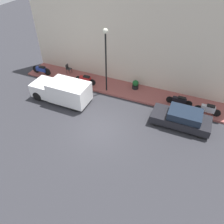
% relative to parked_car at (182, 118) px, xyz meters
% --- Properties ---
extents(ground_plane, '(60.00, 60.00, 0.00)m').
position_rel_parked_car_xyz_m(ground_plane, '(-2.63, 5.03, -0.61)').
color(ground_plane, '#2D2D33').
extents(sidewalk, '(2.32, 18.45, 0.16)m').
position_rel_parked_car_xyz_m(sidewalk, '(2.42, 5.03, -0.53)').
color(sidewalk, '#934C47').
rests_on(sidewalk, ground_plane).
extents(building_facade, '(0.30, 18.45, 7.70)m').
position_rel_parked_car_xyz_m(building_facade, '(3.73, 5.03, 3.24)').
color(building_facade, beige).
rests_on(building_facade, ground_plane).
extents(parked_car, '(1.71, 3.95, 1.25)m').
position_rel_parked_car_xyz_m(parked_car, '(0.00, 0.00, 0.00)').
color(parked_car, black).
rests_on(parked_car, ground_plane).
extents(delivery_van, '(1.85, 4.64, 1.71)m').
position_rel_parked_car_xyz_m(delivery_van, '(-0.76, 9.10, 0.28)').
color(delivery_van, white).
rests_on(delivery_van, ground_plane).
extents(scooter_silver, '(0.30, 1.82, 0.82)m').
position_rel_parked_car_xyz_m(scooter_silver, '(1.74, -1.56, -0.01)').
color(scooter_silver, '#B7B7BF').
rests_on(scooter_silver, sidewalk).
extents(motorcycle_red, '(0.30, 1.91, 0.77)m').
position_rel_parked_car_xyz_m(motorcycle_red, '(1.87, 8.45, -0.03)').
color(motorcycle_red, '#B21E1E').
rests_on(motorcycle_red, sidewalk).
extents(motorcycle_blue, '(0.30, 1.92, 0.77)m').
position_rel_parked_car_xyz_m(motorcycle_blue, '(1.75, 12.96, -0.02)').
color(motorcycle_blue, navy).
rests_on(motorcycle_blue, sidewalk).
extents(motorcycle_black, '(0.30, 1.95, 0.72)m').
position_rel_parked_car_xyz_m(motorcycle_black, '(2.03, 0.49, -0.05)').
color(motorcycle_black, black).
rests_on(motorcycle_black, sidewalk).
extents(streetlamp, '(0.37, 0.37, 5.11)m').
position_rel_parked_car_xyz_m(streetlamp, '(1.67, 6.38, 3.04)').
color(streetlamp, black).
rests_on(streetlamp, sidewalk).
extents(potted_plant, '(0.54, 0.54, 0.77)m').
position_rel_parked_car_xyz_m(potted_plant, '(2.85, 4.26, -0.08)').
color(potted_plant, black).
rests_on(potted_plant, sidewalk).
extents(cafe_chair, '(0.40, 0.40, 0.85)m').
position_rel_parked_car_xyz_m(cafe_chair, '(2.85, 10.78, 0.05)').
color(cafe_chair, '#262626').
rests_on(cafe_chair, sidewalk).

